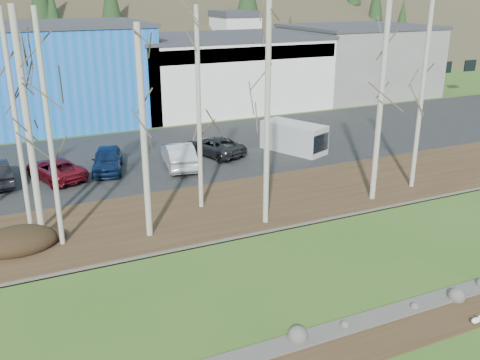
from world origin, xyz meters
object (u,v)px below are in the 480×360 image
car_5 (214,146)px  car_2 (55,169)px  seagull (476,320)px  car_4 (179,155)px  van_white (296,138)px  car_3 (107,160)px

car_5 → car_2: bearing=-15.0°
seagull → car_2: size_ratio=0.09×
car_4 → van_white: (8.53, -0.13, 0.20)m
car_2 → car_3: (3.13, 0.23, 0.10)m
car_3 → car_2: bearing=-161.2°
seagull → car_2: bearing=122.6°
car_2 → car_4: bearing=154.7°
car_2 → car_3: 3.14m
car_3 → van_white: size_ratio=0.88×
van_white → seagull: bearing=-126.9°
seagull → car_3: 22.91m
seagull → car_5: car_5 is taller
seagull → car_2: 23.98m
seagull → car_4: size_ratio=0.09×
seagull → van_white: size_ratio=0.09×
car_5 → car_4: bearing=7.8°
van_white → car_2: bearing=152.9°
car_4 → van_white: bearing=-171.5°
car_3 → car_5: car_3 is taller
seagull → van_white: van_white is taller
seagull → van_white: (4.81, 20.23, 0.96)m
car_2 → car_5: car_5 is taller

